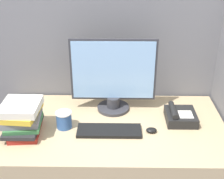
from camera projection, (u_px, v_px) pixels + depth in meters
cubicle_panel_rear at (112, 92)px, 2.35m from camera, size 1.84×0.04×1.55m
desk at (111, 172)px, 2.14m from camera, size 1.44×0.79×0.77m
monitor at (113, 78)px, 2.04m from camera, size 0.56×0.22×0.50m
keyboard at (109, 131)px, 1.89m from camera, size 0.39×0.14×0.02m
mouse at (151, 130)px, 1.89m from camera, size 0.07×0.05×0.03m
coffee_cup at (64, 120)px, 1.92m from camera, size 0.10×0.10×0.11m
book_stack at (22, 118)px, 1.86m from camera, size 0.24×0.28×0.20m
desk_telephone at (180, 116)px, 2.00m from camera, size 0.19×0.21×0.10m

